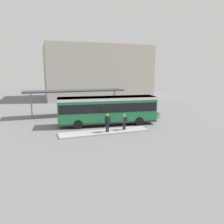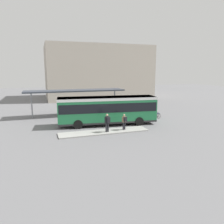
{
  "view_description": "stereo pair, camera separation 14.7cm",
  "coord_description": "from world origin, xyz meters",
  "px_view_note": "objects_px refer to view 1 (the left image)",
  "views": [
    {
      "loc": [
        -7.27,
        -23.06,
        6.07
      ],
      "look_at": [
        0.55,
        0.0,
        1.42
      ],
      "focal_mm": 35.0,
      "sensor_mm": 36.0,
      "label": 1
    },
    {
      "loc": [
        -7.13,
        -23.1,
        6.07
      ],
      "look_at": [
        0.55,
        0.0,
        1.42
      ],
      "focal_mm": 35.0,
      "sensor_mm": 36.0,
      "label": 2
    }
  ],
  "objects_px": {
    "bicycle_blue": "(156,115)",
    "bicycle_black": "(152,113)",
    "pedestrian_waiting": "(125,121)",
    "pedestrian_companion": "(108,122)",
    "city_bus": "(107,109)",
    "bicycle_red": "(155,114)",
    "bicycle_green": "(149,112)"
  },
  "relations": [
    {
      "from": "pedestrian_companion",
      "to": "bicycle_blue",
      "type": "distance_m",
      "value": 9.6
    },
    {
      "from": "bicycle_green",
      "to": "bicycle_black",
      "type": "bearing_deg",
      "value": -171.94
    },
    {
      "from": "city_bus",
      "to": "bicycle_green",
      "type": "distance_m",
      "value": 8.3
    },
    {
      "from": "pedestrian_waiting",
      "to": "bicycle_black",
      "type": "height_order",
      "value": "pedestrian_waiting"
    },
    {
      "from": "city_bus",
      "to": "pedestrian_waiting",
      "type": "relative_size",
      "value": 6.85
    },
    {
      "from": "bicycle_blue",
      "to": "bicycle_black",
      "type": "bearing_deg",
      "value": 174.09
    },
    {
      "from": "bicycle_blue",
      "to": "bicycle_red",
      "type": "distance_m",
      "value": 0.74
    },
    {
      "from": "city_bus",
      "to": "pedestrian_companion",
      "type": "bearing_deg",
      "value": -101.14
    },
    {
      "from": "bicycle_red",
      "to": "bicycle_green",
      "type": "relative_size",
      "value": 1.05
    },
    {
      "from": "city_bus",
      "to": "bicycle_red",
      "type": "relative_size",
      "value": 6.91
    },
    {
      "from": "pedestrian_companion",
      "to": "bicycle_red",
      "type": "xyz_separation_m",
      "value": [
        8.41,
        5.57,
        -0.8
      ]
    },
    {
      "from": "bicycle_red",
      "to": "bicycle_black",
      "type": "relative_size",
      "value": 0.95
    },
    {
      "from": "bicycle_red",
      "to": "bicycle_black",
      "type": "bearing_deg",
      "value": -2.15
    },
    {
      "from": "bicycle_blue",
      "to": "bicycle_red",
      "type": "relative_size",
      "value": 1.05
    },
    {
      "from": "bicycle_green",
      "to": "pedestrian_waiting",
      "type": "bearing_deg",
      "value": 142.42
    },
    {
      "from": "city_bus",
      "to": "bicycle_black",
      "type": "relative_size",
      "value": 6.54
    },
    {
      "from": "pedestrian_waiting",
      "to": "bicycle_blue",
      "type": "relative_size",
      "value": 0.96
    },
    {
      "from": "city_bus",
      "to": "pedestrian_waiting",
      "type": "bearing_deg",
      "value": -68.62
    },
    {
      "from": "bicycle_black",
      "to": "bicycle_green",
      "type": "distance_m",
      "value": 0.72
    },
    {
      "from": "pedestrian_waiting",
      "to": "bicycle_black",
      "type": "relative_size",
      "value": 0.96
    },
    {
      "from": "bicycle_red",
      "to": "pedestrian_waiting",
      "type": "bearing_deg",
      "value": 121.21
    },
    {
      "from": "pedestrian_companion",
      "to": "bicycle_red",
      "type": "relative_size",
      "value": 1.12
    },
    {
      "from": "city_bus",
      "to": "bicycle_blue",
      "type": "relative_size",
      "value": 6.59
    },
    {
      "from": "bicycle_black",
      "to": "pedestrian_companion",
      "type": "bearing_deg",
      "value": -45.8
    },
    {
      "from": "pedestrian_waiting",
      "to": "bicycle_black",
      "type": "distance_m",
      "value": 8.89
    },
    {
      "from": "bicycle_blue",
      "to": "bicycle_black",
      "type": "height_order",
      "value": "bicycle_black"
    },
    {
      "from": "pedestrian_companion",
      "to": "bicycle_black",
      "type": "relative_size",
      "value": 1.06
    },
    {
      "from": "pedestrian_waiting",
      "to": "bicycle_blue",
      "type": "distance_m",
      "value": 7.91
    },
    {
      "from": "pedestrian_waiting",
      "to": "bicycle_blue",
      "type": "xyz_separation_m",
      "value": [
        6.37,
        4.63,
        -0.69
      ]
    },
    {
      "from": "pedestrian_companion",
      "to": "pedestrian_waiting",
      "type": "bearing_deg",
      "value": -96.46
    },
    {
      "from": "pedestrian_waiting",
      "to": "pedestrian_companion",
      "type": "relative_size",
      "value": 0.9
    },
    {
      "from": "pedestrian_companion",
      "to": "bicycle_green",
      "type": "xyz_separation_m",
      "value": [
        8.31,
        7.0,
        -0.82
      ]
    }
  ]
}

